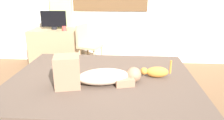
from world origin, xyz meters
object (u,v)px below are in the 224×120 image
person_lying (94,75)px  tv_monitor (54,20)px  cup (64,29)px  chair_by_desk (87,43)px  bed (103,96)px  cat (156,72)px  desk (56,48)px

person_lying → tv_monitor: bearing=119.6°
person_lying → tv_monitor: tv_monitor is taller
cup → chair_by_desk: (0.42, -0.01, -0.27)m
bed → cup: size_ratio=26.13×
cat → chair_by_desk: 1.82m
chair_by_desk → bed: bearing=-73.0°
bed → desk: bearing=124.2°
bed → desk: (-1.12, 1.65, 0.13)m
tv_monitor → cat: bearing=-42.7°
desk → cup: 0.50m
cat → cup: (-1.51, 1.48, 0.23)m
cup → cat: bearing=-44.4°
desk → tv_monitor: 0.55m
person_lying → desk: bearing=119.8°
person_lying → cat: 0.73m
person_lying → chair_by_desk: 1.76m
bed → cat: size_ratio=6.18×
person_lying → chair_by_desk: bearing=103.2°
cat → bed: bearing=-175.7°
tv_monitor → cup: size_ratio=5.67×
cat → desk: 2.38m
bed → desk: 2.00m
desk → tv_monitor: tv_monitor is taller
chair_by_desk → tv_monitor: bearing=167.5°
tv_monitor → cup: 0.30m
bed → cat: 0.70m
desk → tv_monitor: (0.01, 0.00, 0.55)m
cat → tv_monitor: size_ratio=0.74×
tv_monitor → chair_by_desk: 0.79m
person_lying → cup: size_ratio=11.09×
tv_monitor → chair_by_desk: bearing=-12.5°
tv_monitor → chair_by_desk: tv_monitor is taller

